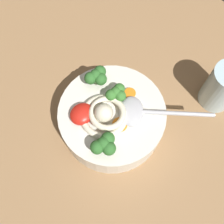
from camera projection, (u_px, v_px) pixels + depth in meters
table_slab at (111, 143)px, 56.42cm from camera, size 93.44×93.44×3.86cm
soup_bowl at (112, 118)px, 52.79cm from camera, size 20.18×20.18×6.65cm
noodle_pile at (105, 115)px, 48.34cm from camera, size 9.59×9.40×3.85cm
soup_spoon at (139, 112)px, 49.00cm from camera, size 12.82×15.94×1.60cm
chili_sauce_dollop at (82, 114)px, 48.58cm from camera, size 4.52×4.07×2.03cm
broccoli_floret_front at (97, 76)px, 50.19cm from camera, size 4.56×3.92×3.61cm
broccoli_floret_near_spoon at (104, 145)px, 45.01cm from camera, size 4.71×4.05×3.72cm
broccoli_floret_right at (117, 93)px, 49.08cm from camera, size 4.09×3.52×3.23cm
carrot_slice_far at (120, 124)px, 48.65cm from camera, size 2.75×2.75×0.43cm
carrot_slice_rear at (130, 93)px, 51.07cm from camera, size 2.22×2.22×0.48cm
drinking_glass at (222, 87)px, 53.55cm from camera, size 6.81×6.81×10.28cm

